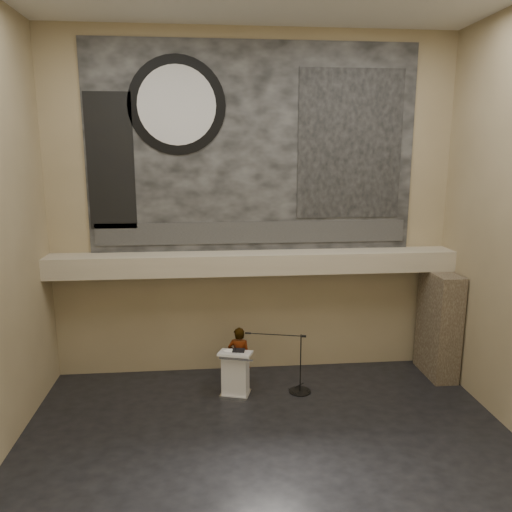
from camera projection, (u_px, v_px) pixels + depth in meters
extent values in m
plane|color=black|center=(272.00, 456.00, 9.41)|extent=(10.00, 10.00, 0.00)
cube|color=#8B7A58|center=(253.00, 208.00, 12.43)|extent=(10.00, 0.02, 8.50)
cube|color=#8B7A58|center=(329.00, 304.00, 4.64)|extent=(10.00, 0.02, 8.50)
cube|color=tan|center=(254.00, 263.00, 12.31)|extent=(10.00, 0.80, 0.50)
cylinder|color=#B2893D|center=(190.00, 276.00, 12.17)|extent=(0.04, 0.04, 0.06)
cylinder|color=#B2893D|center=(330.00, 272.00, 12.50)|extent=(0.04, 0.04, 0.06)
cube|color=black|center=(253.00, 149.00, 12.11)|extent=(8.00, 0.05, 5.00)
cube|color=#2D2D2D|center=(253.00, 232.00, 12.49)|extent=(7.76, 0.02, 0.55)
cylinder|color=black|center=(177.00, 105.00, 11.69)|extent=(2.30, 0.02, 2.30)
cylinder|color=silver|center=(177.00, 105.00, 11.68)|extent=(1.84, 0.02, 1.84)
cube|color=black|center=(350.00, 145.00, 12.27)|extent=(2.60, 0.02, 3.60)
cube|color=black|center=(110.00, 162.00, 11.81)|extent=(1.10, 0.02, 3.20)
cube|color=#443829|center=(439.00, 324.00, 12.64)|extent=(0.60, 1.40, 2.70)
cube|color=silver|center=(236.00, 394.00, 11.75)|extent=(0.78, 0.67, 0.08)
cube|color=white|center=(235.00, 373.00, 11.64)|extent=(0.68, 0.55, 0.96)
cube|color=white|center=(235.00, 353.00, 11.52)|extent=(0.87, 0.72, 0.13)
cube|color=black|center=(239.00, 351.00, 11.56)|extent=(0.31, 0.27, 0.04)
cube|color=white|center=(230.00, 352.00, 11.53)|extent=(0.33, 0.38, 0.00)
imported|color=silver|center=(239.00, 357.00, 12.09)|extent=(0.62, 0.47, 1.51)
cylinder|color=black|center=(300.00, 391.00, 11.94)|extent=(0.52, 0.52, 0.02)
cylinder|color=black|center=(301.00, 363.00, 11.79)|extent=(0.03, 0.03, 1.45)
cylinder|color=black|center=(274.00, 335.00, 11.74)|extent=(1.36, 0.36, 0.02)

